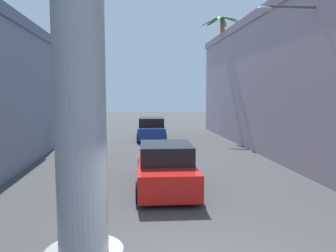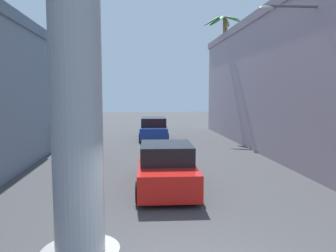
% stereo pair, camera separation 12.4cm
% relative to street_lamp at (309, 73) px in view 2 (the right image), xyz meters
% --- Properties ---
extents(ground_plane, '(87.47, 87.47, 0.00)m').
position_rel_street_lamp_xyz_m(ground_plane, '(-5.41, 3.16, -4.00)').
color(ground_plane, '#424244').
extents(street_lamp, '(2.48, 0.28, 6.53)m').
position_rel_street_lamp_xyz_m(street_lamp, '(0.00, 0.00, 0.00)').
color(street_lamp, '#59595E').
rests_on(street_lamp, ground).
extents(car_lead, '(2.11, 5.00, 1.56)m').
position_rel_street_lamp_xyz_m(car_lead, '(-5.38, -0.54, -3.29)').
color(car_lead, black).
rests_on(car_lead, ground).
extents(car_far, '(2.14, 4.29, 1.56)m').
position_rel_street_lamp_xyz_m(car_far, '(-5.21, 11.44, -3.26)').
color(car_far, black).
rests_on(car_far, ground).
extents(palm_tree_far_right, '(3.10, 3.03, 9.24)m').
position_rel_street_lamp_xyz_m(palm_tree_far_right, '(0.45, 13.47, 1.72)').
color(palm_tree_far_right, brown).
rests_on(palm_tree_far_right, ground).
extents(pedestrian_far_left, '(0.48, 0.48, 1.69)m').
position_rel_street_lamp_xyz_m(pedestrian_far_left, '(-10.55, 7.01, -3.01)').
color(pedestrian_far_left, black).
rests_on(pedestrian_far_left, ground).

